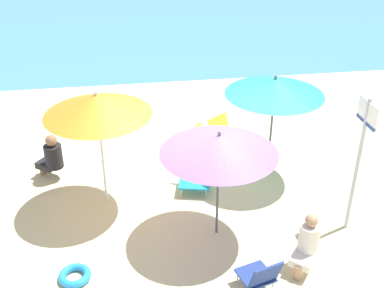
# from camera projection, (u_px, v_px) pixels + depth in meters

# --- Properties ---
(ground_plane) EXTENTS (40.00, 40.00, 0.00)m
(ground_plane) POSITION_uv_depth(u_px,v_px,m) (196.00, 207.00, 8.52)
(ground_plane) COLOR beige
(sea_water) EXTENTS (40.00, 16.00, 0.01)m
(sea_water) POSITION_uv_depth(u_px,v_px,m) (145.00, 10.00, 20.43)
(sea_water) COLOR teal
(sea_water) RESTS_ON ground_plane
(umbrella_teal) EXTENTS (1.77, 1.77, 2.00)m
(umbrella_teal) POSITION_uv_depth(u_px,v_px,m) (275.00, 87.00, 8.62)
(umbrella_teal) COLOR #4C4C51
(umbrella_teal) RESTS_ON ground_plane
(umbrella_orange) EXTENTS (1.74, 1.74, 2.11)m
(umbrella_orange) POSITION_uv_depth(u_px,v_px,m) (97.00, 105.00, 7.75)
(umbrella_orange) COLOR silver
(umbrella_orange) RESTS_ON ground_plane
(umbrella_purple) EXTENTS (1.77, 1.77, 1.84)m
(umbrella_purple) POSITION_uv_depth(u_px,v_px,m) (219.00, 144.00, 7.14)
(umbrella_purple) COLOR #4C4C51
(umbrella_purple) RESTS_ON ground_plane
(beach_chair_a) EXTENTS (0.77, 0.78, 0.60)m
(beach_chair_a) POSITION_uv_depth(u_px,v_px,m) (224.00, 131.00, 10.33)
(beach_chair_a) COLOR gold
(beach_chair_a) RESTS_ON ground_plane
(beach_chair_b) EXTENTS (0.58, 0.64, 0.63)m
(beach_chair_b) POSITION_uv_depth(u_px,v_px,m) (260.00, 275.00, 6.66)
(beach_chair_b) COLOR navy
(beach_chair_b) RESTS_ON ground_plane
(beach_chair_c) EXTENTS (0.68, 0.73, 0.63)m
(beach_chair_c) POSITION_uv_depth(u_px,v_px,m) (195.00, 173.00, 8.92)
(beach_chair_c) COLOR teal
(beach_chair_c) RESTS_ON ground_plane
(beach_chair_d) EXTENTS (0.75, 0.74, 0.60)m
(beach_chair_d) POSITION_uv_depth(u_px,v_px,m) (204.00, 142.00, 9.90)
(beach_chair_d) COLOR gold
(beach_chair_d) RESTS_ON ground_plane
(person_a) EXTENTS (0.55, 0.51, 0.92)m
(person_a) POSITION_uv_depth(u_px,v_px,m) (52.00, 156.00, 9.11)
(person_a) COLOR black
(person_a) RESTS_ON ground_plane
(person_b) EXTENTS (0.50, 0.53, 0.91)m
(person_b) POSITION_uv_depth(u_px,v_px,m) (307.00, 243.00, 7.04)
(person_b) COLOR silver
(person_b) RESTS_ON ground_plane
(warning_sign) EXTENTS (0.06, 0.54, 2.29)m
(warning_sign) POSITION_uv_depth(u_px,v_px,m) (361.00, 147.00, 7.32)
(warning_sign) COLOR #ADADB2
(warning_sign) RESTS_ON ground_plane
(swim_ring) EXTENTS (0.47, 0.47, 0.11)m
(swim_ring) POSITION_uv_depth(u_px,v_px,m) (75.00, 276.00, 7.00)
(swim_ring) COLOR #238CD8
(swim_ring) RESTS_ON ground_plane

